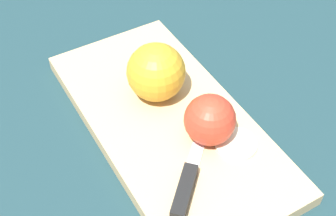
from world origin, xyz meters
TOP-DOWN VIEW (x-y plane):
  - ground_plane at (0.00, 0.00)m, footprint 4.00×4.00m
  - cutting_board at (0.00, 0.00)m, footprint 0.46×0.28m
  - apple_half_left at (-0.05, -0.00)m, footprint 0.09×0.09m
  - apple_half_right at (0.05, 0.04)m, footprint 0.07×0.07m
  - knife at (0.12, -0.02)m, footprint 0.14×0.10m
  - apple_slice at (0.08, 0.07)m, footprint 0.06×0.06m

SIDE VIEW (x-z plane):
  - ground_plane at x=0.00m, z-range 0.00..0.00m
  - cutting_board at x=0.00m, z-range 0.00..0.02m
  - apple_slice at x=0.08m, z-range 0.02..0.03m
  - knife at x=0.12m, z-range 0.02..0.04m
  - apple_half_right at x=0.05m, z-range 0.02..0.09m
  - apple_half_left at x=-0.05m, z-range 0.02..0.11m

